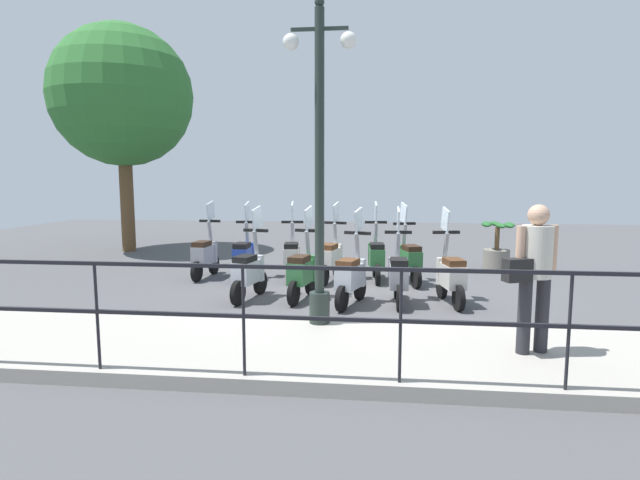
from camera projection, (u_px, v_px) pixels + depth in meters
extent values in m
plane|color=#4C4C4F|center=(347.00, 292.00, 8.82)|extent=(28.00, 28.00, 0.00)
cube|color=#A39E93|center=(330.00, 350.00, 5.65)|extent=(2.20, 20.00, 0.15)
cube|color=gray|center=(337.00, 323.00, 6.69)|extent=(0.10, 20.00, 0.15)
cube|color=black|center=(321.00, 268.00, 4.53)|extent=(0.04, 16.00, 0.04)
cube|color=black|center=(321.00, 319.00, 4.58)|extent=(0.04, 16.00, 0.04)
cylinder|color=black|center=(569.00, 332.00, 4.35)|extent=(0.03, 0.03, 1.05)
cylinder|color=black|center=(400.00, 327.00, 4.51)|extent=(0.03, 0.03, 1.05)
cylinder|color=black|center=(244.00, 322.00, 4.67)|extent=(0.03, 0.03, 1.05)
cylinder|color=black|center=(97.00, 317.00, 4.83)|extent=(0.03, 0.03, 1.05)
cylinder|color=#232D28|center=(320.00, 307.00, 6.43)|extent=(0.26, 0.26, 0.40)
cylinder|color=#232D28|center=(320.00, 171.00, 6.21)|extent=(0.12, 0.12, 3.89)
cube|color=#232D28|center=(319.00, 29.00, 6.00)|extent=(0.04, 0.70, 0.04)
sphere|color=white|center=(348.00, 40.00, 5.98)|extent=(0.20, 0.20, 0.20)
sphere|color=white|center=(291.00, 42.00, 6.06)|extent=(0.20, 0.20, 0.20)
sphere|color=#232D28|center=(319.00, 2.00, 5.96)|extent=(0.12, 0.12, 0.12)
cylinder|color=#28282D|center=(542.00, 314.00, 5.33)|extent=(0.14, 0.14, 0.82)
cylinder|color=#28282D|center=(524.00, 316.00, 5.28)|extent=(0.14, 0.14, 0.82)
cylinder|color=beige|center=(537.00, 252.00, 5.22)|extent=(0.41, 0.41, 0.55)
sphere|color=tan|center=(539.00, 215.00, 5.17)|extent=(0.22, 0.22, 0.22)
cylinder|color=tan|center=(553.00, 249.00, 5.27)|extent=(0.09, 0.09, 0.52)
cylinder|color=tan|center=(520.00, 251.00, 5.17)|extent=(0.09, 0.09, 0.52)
cube|color=black|center=(517.00, 270.00, 5.13)|extent=(0.23, 0.31, 0.24)
cylinder|color=brown|center=(127.00, 201.00, 13.62)|extent=(0.36, 0.36, 2.78)
sphere|color=#2D6B2D|center=(122.00, 96.00, 13.27)|extent=(3.72, 3.72, 3.72)
cylinder|color=slate|center=(496.00, 260.00, 10.91)|extent=(0.56, 0.56, 0.45)
cylinder|color=brown|center=(497.00, 238.00, 10.85)|extent=(0.10, 0.10, 0.50)
ellipsoid|color=#235B28|center=(495.00, 224.00, 11.06)|extent=(0.56, 0.16, 0.10)
ellipsoid|color=#235B28|center=(501.00, 226.00, 10.57)|extent=(0.56, 0.16, 0.10)
ellipsoid|color=#235B28|center=(486.00, 225.00, 10.84)|extent=(0.56, 0.16, 0.10)
ellipsoid|color=#235B28|center=(510.00, 225.00, 10.79)|extent=(0.56, 0.16, 0.10)
ellipsoid|color=#235B28|center=(487.00, 224.00, 11.01)|extent=(0.56, 0.16, 0.10)
ellipsoid|color=#235B28|center=(508.00, 226.00, 10.62)|extent=(0.56, 0.16, 0.10)
cylinder|color=black|center=(442.00, 286.00, 8.38)|extent=(0.41, 0.15, 0.40)
cylinder|color=black|center=(459.00, 298.00, 7.56)|extent=(0.41, 0.15, 0.40)
cube|color=beige|center=(452.00, 276.00, 7.85)|extent=(0.64, 0.38, 0.36)
cube|color=beige|center=(446.00, 271.00, 8.13)|extent=(0.17, 0.32, 0.44)
cube|color=#4C2D19|center=(454.00, 262.00, 7.75)|extent=(0.44, 0.33, 0.10)
cylinder|color=gray|center=(446.00, 249.00, 8.15)|extent=(0.19, 0.10, 0.55)
cube|color=black|center=(446.00, 232.00, 8.11)|extent=(0.14, 0.44, 0.05)
cube|color=silver|center=(445.00, 220.00, 8.15)|extent=(0.39, 0.10, 0.42)
cylinder|color=black|center=(397.00, 286.00, 8.39)|extent=(0.40, 0.08, 0.40)
cylinder|color=black|center=(399.00, 298.00, 7.57)|extent=(0.40, 0.08, 0.40)
cube|color=gray|center=(399.00, 276.00, 7.86)|extent=(0.60, 0.29, 0.36)
cube|color=gray|center=(398.00, 271.00, 8.14)|extent=(0.12, 0.30, 0.44)
cube|color=black|center=(399.00, 262.00, 7.76)|extent=(0.40, 0.26, 0.10)
cylinder|color=gray|center=(398.00, 249.00, 8.16)|extent=(0.18, 0.07, 0.55)
cube|color=black|center=(398.00, 232.00, 8.12)|extent=(0.06, 0.44, 0.05)
cube|color=silver|center=(398.00, 220.00, 8.16)|extent=(0.39, 0.03, 0.42)
cylinder|color=black|center=(360.00, 288.00, 8.27)|extent=(0.41, 0.20, 0.40)
cylinder|color=black|center=(342.00, 299.00, 7.52)|extent=(0.41, 0.20, 0.40)
cube|color=#B7BCC6|center=(349.00, 277.00, 7.78)|extent=(0.66, 0.45, 0.36)
cube|color=#B7BCC6|center=(356.00, 272.00, 8.04)|extent=(0.21, 0.32, 0.44)
cube|color=#4C2D19|center=(348.00, 263.00, 7.69)|extent=(0.46, 0.37, 0.10)
cylinder|color=gray|center=(357.00, 250.00, 8.05)|extent=(0.20, 0.12, 0.55)
cube|color=black|center=(358.00, 233.00, 8.01)|extent=(0.19, 0.44, 0.05)
cube|color=silver|center=(359.00, 220.00, 8.04)|extent=(0.38, 0.15, 0.42)
cylinder|color=black|center=(311.00, 283.00, 8.64)|extent=(0.41, 0.16, 0.40)
cylinder|color=black|center=(294.00, 293.00, 7.86)|extent=(0.41, 0.16, 0.40)
cube|color=#2D6B38|center=(301.00, 272.00, 8.14)|extent=(0.64, 0.39, 0.36)
cube|color=#2D6B38|center=(307.00, 268.00, 8.41)|extent=(0.18, 0.32, 0.44)
cube|color=black|center=(299.00, 259.00, 8.04)|extent=(0.44, 0.33, 0.10)
cylinder|color=gray|center=(308.00, 247.00, 8.42)|extent=(0.19, 0.11, 0.55)
cube|color=black|center=(308.00, 230.00, 8.39)|extent=(0.15, 0.44, 0.05)
cube|color=silver|center=(309.00, 218.00, 8.42)|extent=(0.39, 0.11, 0.42)
cylinder|color=black|center=(260.00, 283.00, 8.66)|extent=(0.41, 0.16, 0.40)
cylinder|color=black|center=(238.00, 293.00, 7.88)|extent=(0.41, 0.16, 0.40)
cube|color=#B7BCC6|center=(247.00, 272.00, 8.16)|extent=(0.65, 0.40, 0.36)
cube|color=#B7BCC6|center=(255.00, 268.00, 8.43)|extent=(0.18, 0.32, 0.44)
cube|color=black|center=(245.00, 259.00, 8.07)|extent=(0.45, 0.34, 0.10)
cylinder|color=gray|center=(256.00, 246.00, 8.44)|extent=(0.19, 0.11, 0.55)
cube|color=black|center=(256.00, 230.00, 8.41)|extent=(0.15, 0.44, 0.05)
cube|color=silver|center=(257.00, 218.00, 8.44)|extent=(0.39, 0.11, 0.42)
cylinder|color=black|center=(401.00, 269.00, 9.91)|extent=(0.41, 0.19, 0.40)
cylinder|color=black|center=(416.00, 278.00, 9.09)|extent=(0.41, 0.19, 0.40)
cube|color=#2D6B38|center=(410.00, 260.00, 9.38)|extent=(0.65, 0.44, 0.36)
cube|color=#2D6B38|center=(405.00, 256.00, 9.66)|extent=(0.20, 0.32, 0.44)
cube|color=black|center=(412.00, 248.00, 9.29)|extent=(0.46, 0.36, 0.10)
cylinder|color=gray|center=(404.00, 238.00, 9.68)|extent=(0.20, 0.12, 0.55)
cube|color=black|center=(404.00, 224.00, 9.64)|extent=(0.18, 0.44, 0.05)
cube|color=silver|center=(404.00, 213.00, 9.68)|extent=(0.38, 0.14, 0.42)
cylinder|color=black|center=(375.00, 267.00, 10.21)|extent=(0.40, 0.11, 0.40)
cylinder|color=black|center=(378.00, 275.00, 9.38)|extent=(0.40, 0.11, 0.40)
cube|color=#2D6B38|center=(377.00, 257.00, 9.68)|extent=(0.62, 0.32, 0.36)
cube|color=#2D6B38|center=(376.00, 254.00, 9.96)|extent=(0.14, 0.31, 0.44)
cube|color=black|center=(377.00, 246.00, 9.58)|extent=(0.42, 0.29, 0.10)
cylinder|color=gray|center=(376.00, 236.00, 9.98)|extent=(0.19, 0.08, 0.55)
cube|color=black|center=(376.00, 222.00, 9.94)|extent=(0.09, 0.44, 0.05)
cube|color=silver|center=(376.00, 212.00, 9.98)|extent=(0.39, 0.06, 0.42)
cylinder|color=black|center=(338.00, 268.00, 10.06)|extent=(0.41, 0.17, 0.40)
cylinder|color=black|center=(324.00, 276.00, 9.29)|extent=(0.41, 0.17, 0.40)
cube|color=beige|center=(330.00, 258.00, 9.56)|extent=(0.65, 0.41, 0.36)
cube|color=beige|center=(334.00, 255.00, 9.83)|extent=(0.19, 0.32, 0.44)
cube|color=#4C2D19|center=(329.00, 247.00, 9.47)|extent=(0.45, 0.35, 0.10)
cylinder|color=gray|center=(335.00, 237.00, 9.84)|extent=(0.19, 0.11, 0.55)
cube|color=black|center=(335.00, 223.00, 9.81)|extent=(0.16, 0.44, 0.05)
cube|color=silver|center=(336.00, 212.00, 9.84)|extent=(0.38, 0.12, 0.42)
cylinder|color=black|center=(293.00, 266.00, 10.25)|extent=(0.41, 0.12, 0.40)
cylinder|color=black|center=(291.00, 274.00, 9.43)|extent=(0.41, 0.12, 0.40)
cube|color=beige|center=(292.00, 257.00, 9.72)|extent=(0.63, 0.34, 0.36)
cube|color=beige|center=(292.00, 253.00, 10.01)|extent=(0.15, 0.31, 0.44)
cube|color=black|center=(291.00, 246.00, 9.62)|extent=(0.43, 0.30, 0.10)
cylinder|color=gray|center=(293.00, 236.00, 10.02)|extent=(0.19, 0.09, 0.55)
cube|color=black|center=(292.00, 222.00, 9.99)|extent=(0.11, 0.44, 0.05)
cube|color=silver|center=(293.00, 212.00, 10.02)|extent=(0.39, 0.07, 0.42)
cylinder|color=black|center=(250.00, 266.00, 10.25)|extent=(0.40, 0.08, 0.40)
cylinder|color=black|center=(239.00, 274.00, 9.43)|extent=(0.40, 0.08, 0.40)
cube|color=navy|center=(243.00, 257.00, 9.72)|extent=(0.60, 0.28, 0.36)
cube|color=navy|center=(247.00, 253.00, 10.01)|extent=(0.12, 0.30, 0.44)
cube|color=black|center=(242.00, 246.00, 9.62)|extent=(0.40, 0.26, 0.10)
cylinder|color=gray|center=(247.00, 236.00, 10.02)|extent=(0.18, 0.07, 0.55)
cube|color=black|center=(247.00, 222.00, 9.99)|extent=(0.06, 0.44, 0.05)
cube|color=silver|center=(247.00, 212.00, 10.02)|extent=(0.39, 0.03, 0.42)
cylinder|color=black|center=(214.00, 264.00, 10.48)|extent=(0.41, 0.11, 0.40)
cylinder|color=black|center=(197.00, 272.00, 9.68)|extent=(0.41, 0.11, 0.40)
cube|color=gray|center=(204.00, 255.00, 9.96)|extent=(0.62, 0.33, 0.36)
cube|color=gray|center=(209.00, 252.00, 10.24)|extent=(0.14, 0.31, 0.44)
cube|color=black|center=(202.00, 244.00, 9.87)|extent=(0.42, 0.29, 0.10)
cylinder|color=gray|center=(210.00, 234.00, 10.26)|extent=(0.19, 0.09, 0.55)
cube|color=black|center=(210.00, 221.00, 10.22)|extent=(0.10, 0.44, 0.05)
cube|color=silver|center=(211.00, 211.00, 10.26)|extent=(0.39, 0.06, 0.42)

